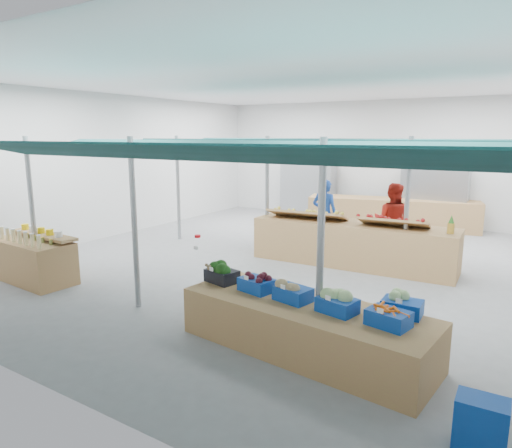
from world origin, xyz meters
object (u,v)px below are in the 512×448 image
object	(u,v)px
bottle_shelf	(35,259)
vendor_left	(324,214)
fruit_counter	(352,244)
crate_stack	(480,426)
vendor_right	(392,221)
veg_counter	(304,327)

from	to	relation	value
bottle_shelf	vendor_left	world-z (taller)	vendor_left
fruit_counter	vendor_left	bearing A→B (deg)	134.87
bottle_shelf	vendor_left	xyz separation A→B (m)	(4.01, 5.77, 0.47)
vendor_left	bottle_shelf	bearing A→B (deg)	52.62
crate_stack	fruit_counter	bearing A→B (deg)	121.12
fruit_counter	vendor_right	xyz separation A→B (m)	(0.60, 1.10, 0.43)
crate_stack	vendor_left	world-z (taller)	vendor_left
veg_counter	fruit_counter	bearing A→B (deg)	108.33
veg_counter	vendor_right	xyz separation A→B (m)	(-0.39, 5.65, 0.58)
vendor_right	crate_stack	bearing A→B (deg)	109.88
crate_stack	bottle_shelf	bearing A→B (deg)	174.05
crate_stack	vendor_right	bearing A→B (deg)	112.49
crate_stack	vendor_right	xyz separation A→B (m)	(-2.76, 6.66, 0.65)
veg_counter	vendor_right	world-z (taller)	vendor_right
veg_counter	crate_stack	distance (m)	2.58
crate_stack	vendor_right	world-z (taller)	vendor_right
bottle_shelf	vendor_right	bearing A→B (deg)	48.35
vendor_left	vendor_right	bearing A→B (deg)	177.38
bottle_shelf	vendor_left	bearing A→B (deg)	58.76
fruit_counter	vendor_left	world-z (taller)	vendor_left
bottle_shelf	vendor_left	size ratio (longest dim) A/B	1.07
veg_counter	crate_stack	size ratio (longest dim) A/B	6.43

